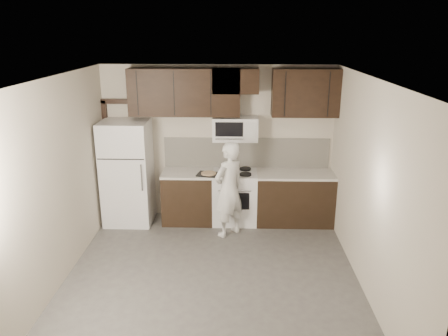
{
  "coord_description": "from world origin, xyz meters",
  "views": [
    {
      "loc": [
        0.33,
        -5.18,
        3.26
      ],
      "look_at": [
        0.15,
        0.9,
        1.32
      ],
      "focal_mm": 35.0,
      "sensor_mm": 36.0,
      "label": 1
    }
  ],
  "objects_px": {
    "refrigerator": "(127,173)",
    "stove": "(235,197)",
    "microwave": "(235,129)",
    "person": "(229,189)"
  },
  "relations": [
    {
      "from": "stove",
      "to": "microwave",
      "type": "xyz_separation_m",
      "value": [
        -0.0,
        0.12,
        1.19
      ]
    },
    {
      "from": "microwave",
      "to": "refrigerator",
      "type": "xyz_separation_m",
      "value": [
        -1.85,
        -0.17,
        -0.75
      ]
    },
    {
      "from": "person",
      "to": "microwave",
      "type": "bearing_deg",
      "value": -142.83
    },
    {
      "from": "microwave",
      "to": "person",
      "type": "distance_m",
      "value": 1.08
    },
    {
      "from": "microwave",
      "to": "refrigerator",
      "type": "bearing_deg",
      "value": -174.85
    },
    {
      "from": "stove",
      "to": "person",
      "type": "height_order",
      "value": "person"
    },
    {
      "from": "microwave",
      "to": "refrigerator",
      "type": "height_order",
      "value": "microwave"
    },
    {
      "from": "microwave",
      "to": "person",
      "type": "height_order",
      "value": "microwave"
    },
    {
      "from": "refrigerator",
      "to": "stove",
      "type": "bearing_deg",
      "value": 1.51
    },
    {
      "from": "microwave",
      "to": "person",
      "type": "xyz_separation_m",
      "value": [
        -0.09,
        -0.64,
        -0.86
      ]
    }
  ]
}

